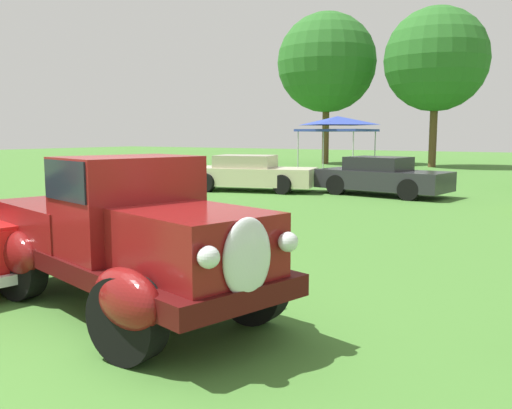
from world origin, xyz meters
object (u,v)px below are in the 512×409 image
show_car_charcoal (381,177)px  feature_pickup_truck (125,233)px  show_car_cream (249,173)px  canopy_tent_left_field (338,123)px

show_car_charcoal → feature_pickup_truck: bearing=-83.0°
show_car_cream → show_car_charcoal: 4.43m
show_car_charcoal → canopy_tent_left_field: canopy_tent_left_field is taller
canopy_tent_left_field → show_car_cream: bearing=-93.2°
show_car_charcoal → show_car_cream: bearing=-165.9°
feature_pickup_truck → show_car_cream: feature_pickup_truck is taller
canopy_tent_left_field → show_car_charcoal: bearing=-54.0°
feature_pickup_truck → canopy_tent_left_field: bearing=107.0°
show_car_charcoal → canopy_tent_left_field: bearing=126.0°
feature_pickup_truck → show_car_charcoal: size_ratio=1.03×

